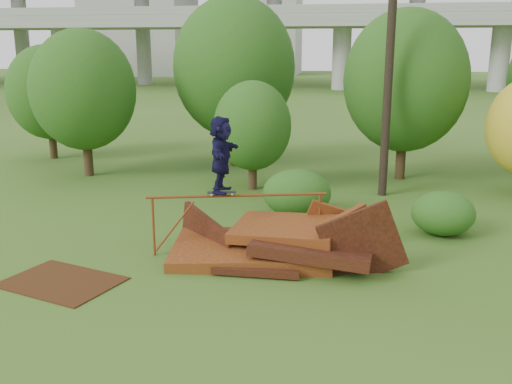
% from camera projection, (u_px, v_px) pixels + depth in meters
% --- Properties ---
extents(ground, '(240.00, 240.00, 0.00)m').
position_uv_depth(ground, '(278.00, 292.00, 11.81)').
color(ground, '#2D5116').
rests_on(ground, ground).
extents(scrap_pile, '(5.72, 2.69, 2.07)m').
position_uv_depth(scrap_pile, '(274.00, 245.00, 13.52)').
color(scrap_pile, '#4D1D0D').
rests_on(scrap_pile, ground).
extents(grind_rail, '(4.23, 1.16, 1.49)m').
position_uv_depth(grind_rail, '(237.00, 206.00, 13.77)').
color(grind_rail, brown).
rests_on(grind_rail, ground).
extents(skateboard, '(0.71, 0.35, 0.07)m').
position_uv_depth(skateboard, '(222.00, 192.00, 13.65)').
color(skateboard, black).
rests_on(skateboard, grind_rail).
extents(skater, '(0.55, 1.69, 1.82)m').
position_uv_depth(skater, '(221.00, 155.00, 13.42)').
color(skater, black).
rests_on(skater, skateboard).
extents(flat_plate, '(2.78, 2.34, 0.03)m').
position_uv_depth(flat_plate, '(62.00, 282.00, 12.26)').
color(flat_plate, '#3B1F0C').
rests_on(flat_plate, ground).
extents(tree_0, '(4.01, 4.01, 5.65)m').
position_uv_depth(tree_0, '(83.00, 90.00, 21.78)').
color(tree_0, black).
rests_on(tree_0, ground).
extents(tree_1, '(5.05, 5.05, 7.02)m').
position_uv_depth(tree_1, '(234.00, 68.00, 23.56)').
color(tree_1, black).
rests_on(tree_1, ground).
extents(tree_2, '(2.72, 2.72, 3.84)m').
position_uv_depth(tree_2, '(253.00, 126.00, 19.87)').
color(tree_2, black).
rests_on(tree_2, ground).
extents(tree_3, '(4.58, 4.58, 6.36)m').
position_uv_depth(tree_3, '(406.00, 81.00, 21.13)').
color(tree_3, black).
rests_on(tree_3, ground).
extents(tree_6, '(3.64, 3.64, 5.08)m').
position_uv_depth(tree_6, '(49.00, 92.00, 25.42)').
color(tree_6, black).
rests_on(tree_6, ground).
extents(shrub_left, '(2.05, 1.89, 1.42)m').
position_uv_depth(shrub_left, '(297.00, 193.00, 16.98)').
color(shrub_left, '#1A4311').
rests_on(shrub_left, ground).
extents(shrub_right, '(1.69, 1.55, 1.19)m').
position_uv_depth(shrub_right, '(443.00, 213.00, 15.28)').
color(shrub_right, '#1A4311').
rests_on(shrub_right, ground).
extents(utility_pole, '(1.40, 0.28, 10.07)m').
position_uv_depth(utility_pole, '(391.00, 41.00, 18.33)').
color(utility_pole, black).
rests_on(utility_pole, ground).
extents(freeway_overpass, '(160.00, 15.00, 13.70)m').
position_uv_depth(freeway_overpass, '(344.00, 2.00, 69.46)').
color(freeway_overpass, gray).
rests_on(freeway_overpass, ground).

